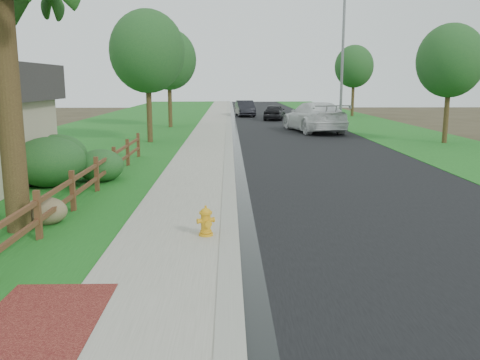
{
  "coord_description": "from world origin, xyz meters",
  "views": [
    {
      "loc": [
        0.39,
        -7.55,
        3.3
      ],
      "look_at": [
        0.66,
        4.34,
        1.0
      ],
      "focal_mm": 38.0,
      "sensor_mm": 36.0,
      "label": 1
    }
  ],
  "objects_px": {
    "fire_hydrant": "(206,222)",
    "dark_car_mid": "(275,112)",
    "ranch_fence": "(86,180)",
    "white_suv": "(314,117)",
    "streetlight": "(340,52)"
  },
  "relations": [
    {
      "from": "ranch_fence",
      "to": "white_suv",
      "type": "bearing_deg",
      "value": 64.17
    },
    {
      "from": "streetlight",
      "to": "dark_car_mid",
      "type": "bearing_deg",
      "value": 119.41
    },
    {
      "from": "white_suv",
      "to": "fire_hydrant",
      "type": "bearing_deg",
      "value": 65.36
    },
    {
      "from": "white_suv",
      "to": "streetlight",
      "type": "xyz_separation_m",
      "value": [
        2.4,
        3.74,
        4.41
      ]
    },
    {
      "from": "ranch_fence",
      "to": "streetlight",
      "type": "xyz_separation_m",
      "value": [
        12.12,
        23.82,
        4.81
      ]
    },
    {
      "from": "fire_hydrant",
      "to": "dark_car_mid",
      "type": "relative_size",
      "value": 0.16
    },
    {
      "from": "ranch_fence",
      "to": "dark_car_mid",
      "type": "distance_m",
      "value": 32.07
    },
    {
      "from": "fire_hydrant",
      "to": "white_suv",
      "type": "relative_size",
      "value": 0.1
    },
    {
      "from": "ranch_fence",
      "to": "white_suv",
      "type": "height_order",
      "value": "white_suv"
    },
    {
      "from": "ranch_fence",
      "to": "fire_hydrant",
      "type": "relative_size",
      "value": 26.0
    },
    {
      "from": "white_suv",
      "to": "dark_car_mid",
      "type": "height_order",
      "value": "white_suv"
    },
    {
      "from": "ranch_fence",
      "to": "white_suv",
      "type": "xyz_separation_m",
      "value": [
        9.72,
        20.08,
        0.39
      ]
    },
    {
      "from": "ranch_fence",
      "to": "dark_car_mid",
      "type": "xyz_separation_m",
      "value": [
        8.05,
        31.04,
        0.09
      ]
    },
    {
      "from": "fire_hydrant",
      "to": "dark_car_mid",
      "type": "distance_m",
      "value": 34.92
    },
    {
      "from": "white_suv",
      "to": "streetlight",
      "type": "height_order",
      "value": "streetlight"
    }
  ]
}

